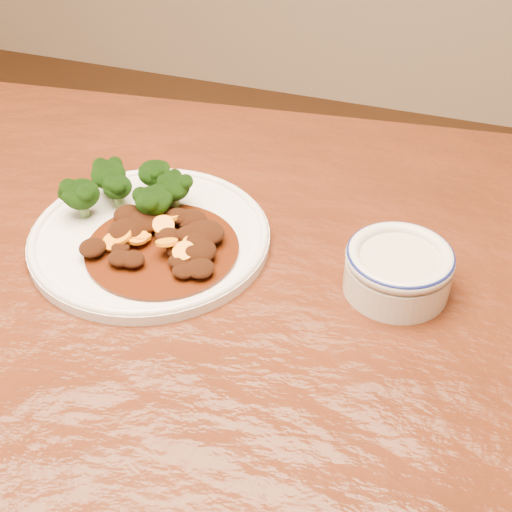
% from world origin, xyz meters
% --- Properties ---
extents(dining_table, '(1.59, 1.07, 0.75)m').
position_xyz_m(dining_table, '(0.00, 0.00, 0.67)').
color(dining_table, '#4E1F0D').
rests_on(dining_table, ground).
extents(dinner_plate, '(0.30, 0.30, 0.02)m').
position_xyz_m(dinner_plate, '(-0.00, 0.07, 0.76)').
color(dinner_plate, white).
rests_on(dinner_plate, dining_table).
extents(broccoli_florets, '(0.15, 0.12, 0.05)m').
position_xyz_m(broccoli_florets, '(-0.05, 0.11, 0.79)').
color(broccoli_florets, '#648B48').
rests_on(broccoli_florets, dinner_plate).
extents(mince_stew, '(0.19, 0.19, 0.03)m').
position_xyz_m(mince_stew, '(0.03, 0.05, 0.78)').
color(mince_stew, '#411206').
rests_on(mince_stew, dinner_plate).
extents(dip_bowl, '(0.12, 0.12, 0.06)m').
position_xyz_m(dip_bowl, '(0.30, 0.08, 0.78)').
color(dip_bowl, beige).
rests_on(dip_bowl, dining_table).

